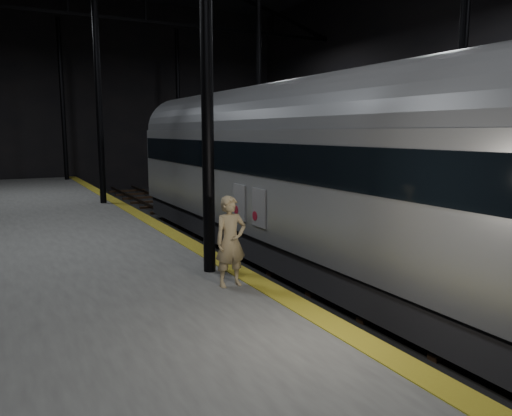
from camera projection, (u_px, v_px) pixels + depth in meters
ground at (271, 256)px, 16.44m from camera, size 44.00×44.00×0.00m
platform_left at (19, 270)px, 12.92m from camera, size 9.00×43.80×1.00m
platform_right at (435, 222)px, 19.81m from camera, size 9.00×43.80×1.00m
tactile_strip at (175, 235)px, 14.80m from camera, size 0.50×43.80×0.01m
track at (271, 254)px, 16.43m from camera, size 2.40×43.00×0.24m
train at (287, 166)px, 15.13m from camera, size 3.04×20.30×5.43m
woman at (231, 241)px, 9.84m from camera, size 0.67×0.45×1.81m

